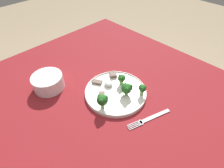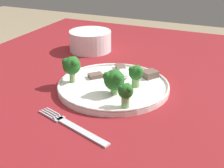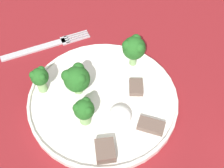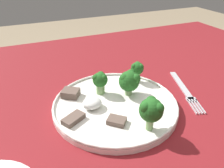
% 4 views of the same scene
% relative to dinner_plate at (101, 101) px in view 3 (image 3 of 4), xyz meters
% --- Properties ---
extents(table, '(1.37, 1.07, 0.78)m').
position_rel_dinner_plate_xyz_m(table, '(-0.05, 0.00, -0.10)').
color(table, maroon).
rests_on(table, ground_plane).
extents(dinner_plate, '(0.28, 0.28, 0.02)m').
position_rel_dinner_plate_xyz_m(dinner_plate, '(0.00, 0.00, 0.00)').
color(dinner_plate, white).
rests_on(dinner_plate, table).
extents(fork, '(0.08, 0.19, 0.00)m').
position_rel_dinner_plate_xyz_m(fork, '(-0.20, 0.01, -0.01)').
color(fork, '#B2B2B7').
rests_on(fork, table).
extents(broccoli_floret_near_rim_left, '(0.05, 0.05, 0.06)m').
position_rel_dinner_plate_xyz_m(broccoli_floret_near_rim_left, '(-0.05, -0.02, 0.04)').
color(broccoli_floret_near_rim_left, '#7FA866').
rests_on(broccoli_floret_near_rim_left, dinner_plate).
extents(broccoli_floret_center_left, '(0.04, 0.04, 0.06)m').
position_rel_dinner_plate_xyz_m(broccoli_floret_center_left, '(0.01, -0.05, 0.04)').
color(broccoli_floret_center_left, '#7FA866').
rests_on(broccoli_floret_center_left, dinner_plate).
extents(broccoli_floret_back_left, '(0.03, 0.03, 0.06)m').
position_rel_dinner_plate_xyz_m(broccoli_floret_back_left, '(-0.09, -0.07, 0.04)').
color(broccoli_floret_back_left, '#7FA866').
rests_on(broccoli_floret_back_left, dinner_plate).
extents(broccoli_floret_front_left, '(0.05, 0.05, 0.07)m').
position_rel_dinner_plate_xyz_m(broccoli_floret_front_left, '(-0.03, 0.11, 0.05)').
color(broccoli_floret_front_left, '#7FA866').
rests_on(broccoli_floret_front_left, dinner_plate).
extents(meat_slice_front_slice, '(0.04, 0.04, 0.01)m').
position_rel_dinner_plate_xyz_m(meat_slice_front_slice, '(0.02, 0.07, 0.01)').
color(meat_slice_front_slice, brown).
rests_on(meat_slice_front_slice, dinner_plate).
extents(meat_slice_middle_slice, '(0.05, 0.05, 0.02)m').
position_rel_dinner_plate_xyz_m(meat_slice_middle_slice, '(0.09, -0.07, 0.01)').
color(meat_slice_middle_slice, brown).
rests_on(meat_slice_middle_slice, dinner_plate).
extents(meat_slice_rear_slice, '(0.05, 0.04, 0.01)m').
position_rel_dinner_plate_xyz_m(meat_slice_rear_slice, '(0.10, 0.03, 0.01)').
color(meat_slice_rear_slice, brown).
rests_on(meat_slice_rear_slice, dinner_plate).
extents(sauce_dollop, '(0.04, 0.04, 0.02)m').
position_rel_dinner_plate_xyz_m(sauce_dollop, '(0.05, -0.00, 0.01)').
color(sauce_dollop, white).
rests_on(sauce_dollop, dinner_plate).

